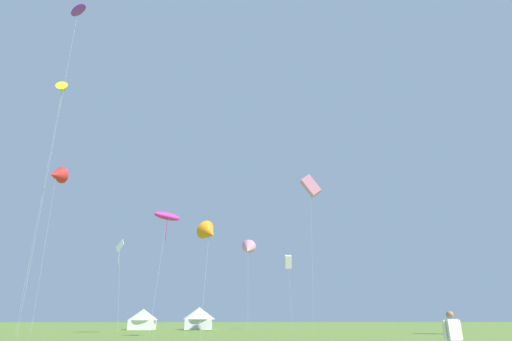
% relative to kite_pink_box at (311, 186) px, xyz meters
% --- Properties ---
extents(kite_pink_box, '(2.68, 2.51, 19.29)m').
position_rel_kite_pink_box_xyz_m(kite_pink_box, '(0.00, 0.00, 0.00)').
color(kite_pink_box, pink).
rests_on(kite_pink_box, ground).
extents(kite_magenta_parafoil, '(3.45, 3.91, 12.99)m').
position_rel_kite_pink_box_xyz_m(kite_magenta_parafoil, '(-17.65, -3.94, -5.37)').
color(kite_magenta_parafoil, '#E02DA3').
rests_on(kite_magenta_parafoil, ground).
extents(kite_orange_delta, '(2.75, 3.23, 10.04)m').
position_rel_kite_pink_box_xyz_m(kite_orange_delta, '(-12.45, -12.65, -8.93)').
color(kite_orange_delta, orange).
rests_on(kite_orange_delta, ground).
extents(kite_red_delta, '(2.96, 3.99, 19.68)m').
position_rel_kite_pink_box_xyz_m(kite_red_delta, '(-32.30, -0.39, 0.56)').
color(kite_red_delta, red).
rests_on(kite_red_delta, ground).
extents(kite_white_diamond, '(2.08, 2.40, 11.65)m').
position_rel_kite_pink_box_xyz_m(kite_white_diamond, '(-25.06, 5.82, -7.32)').
color(kite_white_diamond, white).
rests_on(kite_white_diamond, ground).
extents(kite_yellow_delta, '(1.76, 2.51, 32.79)m').
position_rel_kite_pink_box_xyz_m(kite_yellow_delta, '(-34.38, 1.39, 13.95)').
color(kite_yellow_delta, yellow).
rests_on(kite_yellow_delta, ground).
extents(kite_pink_delta, '(2.34, 2.71, 11.23)m').
position_rel_kite_pink_box_xyz_m(kite_pink_delta, '(-8.01, 2.87, -7.82)').
color(kite_pink_delta, pink).
rests_on(kite_pink_delta, ground).
extents(kite_purple_parafoil, '(3.07, 3.79, 38.23)m').
position_rel_kite_pink_box_xyz_m(kite_purple_parafoil, '(-30.10, -7.73, 19.84)').
color(kite_purple_parafoil, purple).
rests_on(kite_purple_parafoil, ground).
extents(kite_white_box, '(1.06, 2.28, 10.76)m').
position_rel_kite_pink_box_xyz_m(kite_white_box, '(-1.28, 12.60, -8.13)').
color(kite_white_box, white).
rests_on(kite_white_box, ground).
extents(festival_tent_center, '(4.43, 4.43, 2.88)m').
position_rel_kite_pink_box_xyz_m(festival_tent_center, '(-22.92, 15.21, -16.23)').
color(festival_tent_center, white).
rests_on(festival_tent_center, ground).
extents(festival_tent_right, '(4.84, 4.84, 3.15)m').
position_rel_kite_pink_box_xyz_m(festival_tent_right, '(-14.64, 15.21, -16.08)').
color(festival_tent_right, white).
rests_on(festival_tent_right, ground).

